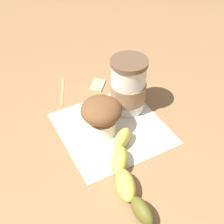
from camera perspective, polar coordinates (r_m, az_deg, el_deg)
name	(u,v)px	position (r m, az deg, el deg)	size (l,w,h in m)	color
ground_plane	(112,128)	(0.70, 0.00, -3.01)	(3.00, 3.00, 0.00)	#936D47
paper_napkin	(112,128)	(0.70, 0.00, -2.97)	(0.22, 0.22, 0.00)	white
coffee_cup	(128,87)	(0.71, 2.99, 4.63)	(0.08, 0.08, 0.13)	white
muffin	(101,115)	(0.66, -1.95, -0.47)	(0.09, 0.09, 0.08)	white
banana	(126,172)	(0.59, 2.62, -10.84)	(0.23, 0.08, 0.03)	#D6CC4C
sugar_packet	(99,84)	(0.82, -2.35, 5.13)	(0.05, 0.03, 0.01)	#E0B27F
wooden_stirrer	(62,91)	(0.81, -9.10, 3.80)	(0.11, 0.01, 0.00)	tan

